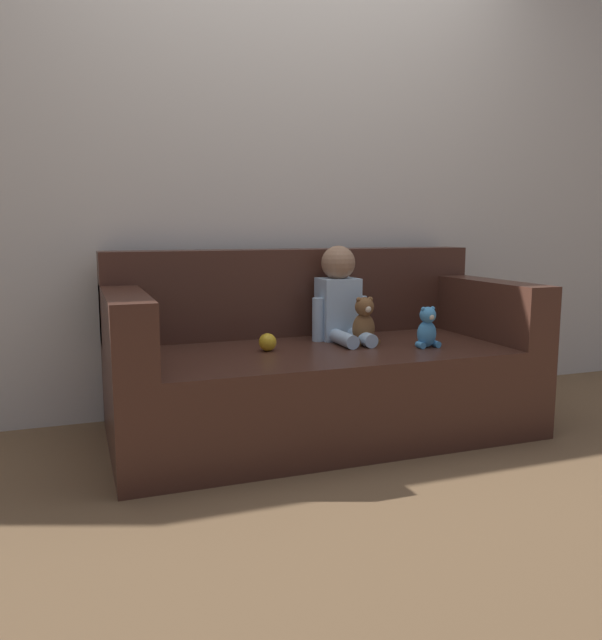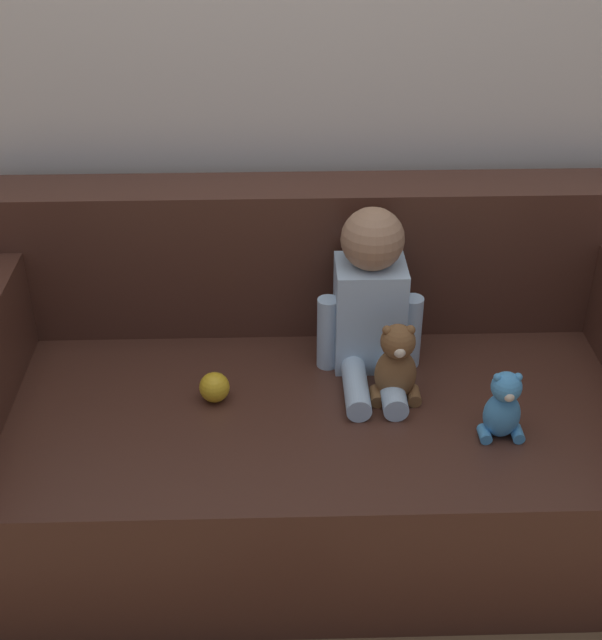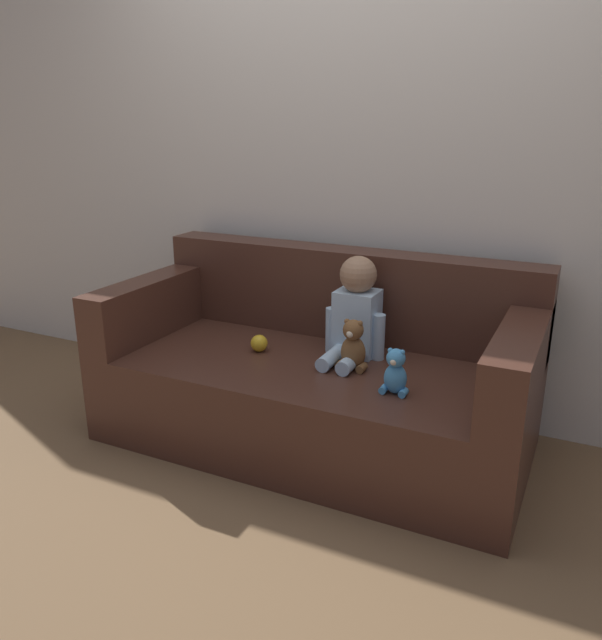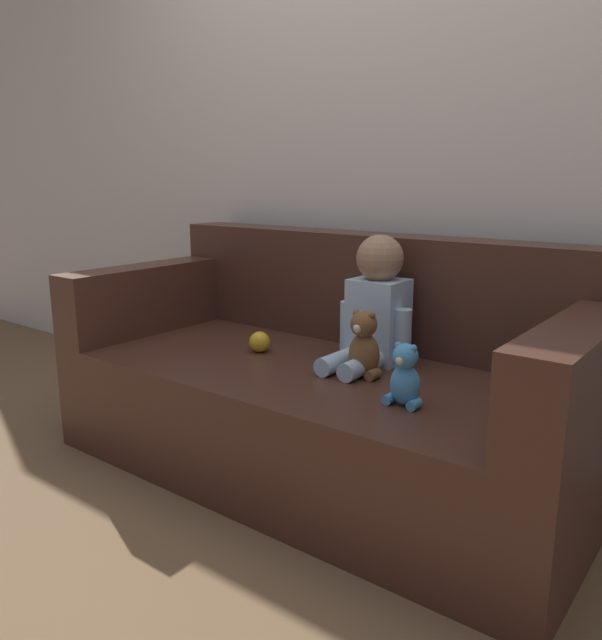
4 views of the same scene
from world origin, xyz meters
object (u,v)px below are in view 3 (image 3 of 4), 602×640
Objects in this scene: teddy_bear_brown at (353,346)px; plush_toy_side at (395,373)px; person_baby at (355,314)px; couch at (319,376)px; toy_ball at (259,343)px.

teddy_bear_brown is 1.19× the size of plush_toy_side.
person_baby is 2.43× the size of plush_toy_side.
person_baby is at bearing 132.58° from plush_toy_side.
couch is at bearing 156.22° from teddy_bear_brown.
person_baby is 2.03× the size of teddy_bear_brown.
person_baby reaches higher than couch.
couch is 0.33m from person_baby.
plush_toy_side is 2.37× the size of toy_ball.
toy_ball is at bearing -163.14° from couch.
teddy_bear_brown is at bearing 146.37° from plush_toy_side.
teddy_bear_brown reaches higher than plush_toy_side.
toy_ball is at bearing 166.70° from plush_toy_side.
couch reaches higher than toy_ball.
couch is 0.31m from toy_ball.
plush_toy_side is at bearing -29.39° from couch.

